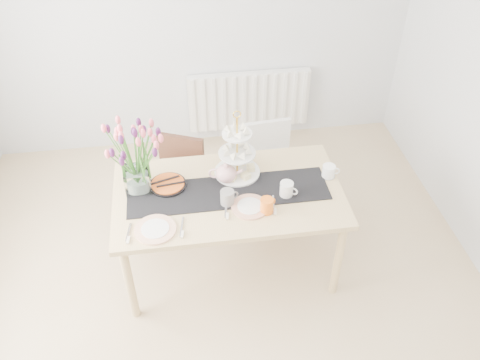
{
  "coord_description": "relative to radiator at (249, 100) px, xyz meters",
  "views": [
    {
      "loc": [
        -0.21,
        -2.1,
        3.11
      ],
      "look_at": [
        0.16,
        0.47,
        0.9
      ],
      "focal_mm": 38.0,
      "sensor_mm": 36.0,
      "label": 1
    }
  ],
  "objects": [
    {
      "name": "cream_jug",
      "position": [
        0.32,
        -1.6,
        0.35
      ],
      "size": [
        0.11,
        0.11,
        0.09
      ],
      "primitive_type": "cylinder",
      "rotation": [
        0.0,
        0.0,
        -0.2
      ],
      "color": "white",
      "rests_on": "dining_table"
    },
    {
      "name": "cake_stand",
      "position": [
        -0.32,
        -1.47,
        0.44
      ],
      "size": [
        0.33,
        0.33,
        0.49
      ],
      "rotation": [
        0.0,
        0.0,
        -0.09
      ],
      "color": "gold",
      "rests_on": "dining_table"
    },
    {
      "name": "tulip_vase",
      "position": [
        -1.03,
        -1.54,
        0.65
      ],
      "size": [
        0.64,
        0.64,
        0.54
      ],
      "rotation": [
        0.0,
        0.0,
        -0.05
      ],
      "color": "silver",
      "rests_on": "dining_table"
    },
    {
      "name": "radiator",
      "position": [
        0.0,
        0.0,
        0.0
      ],
      "size": [
        1.2,
        0.08,
        0.6
      ],
      "primitive_type": "cube",
      "color": "white",
      "rests_on": "room_shell"
    },
    {
      "name": "mug_grey",
      "position": [
        -0.43,
        -1.78,
        0.36
      ],
      "size": [
        0.12,
        0.12,
        0.11
      ],
      "primitive_type": "cylinder",
      "rotation": [
        0.0,
        0.0,
        0.35
      ],
      "color": "slate",
      "rests_on": "dining_table"
    },
    {
      "name": "dining_table",
      "position": [
        -0.41,
        -1.67,
        0.22
      ],
      "size": [
        1.6,
        0.9,
        0.75
      ],
      "color": "tan",
      "rests_on": "ground"
    },
    {
      "name": "mug_orange",
      "position": [
        -0.18,
        -1.89,
        0.35
      ],
      "size": [
        0.12,
        0.12,
        0.11
      ],
      "primitive_type": "cylinder",
      "rotation": [
        0.0,
        0.0,
        0.61
      ],
      "color": "orange",
      "rests_on": "dining_table"
    },
    {
      "name": "chair_brown",
      "position": [
        -0.75,
        -1.07,
        -0.0
      ],
      "size": [
        0.51,
        0.51,
        0.77
      ],
      "rotation": [
        0.0,
        0.0,
        -0.41
      ],
      "color": "#361C13",
      "rests_on": "ground"
    },
    {
      "name": "teapot",
      "position": [
        -0.41,
        -1.55,
        0.37
      ],
      "size": [
        0.26,
        0.23,
        0.15
      ],
      "primitive_type": null,
      "rotation": [
        0.0,
        0.0,
        -0.17
      ],
      "color": "silver",
      "rests_on": "dining_table"
    },
    {
      "name": "room_shell",
      "position": [
        -0.5,
        -2.19,
        0.85
      ],
      "size": [
        4.5,
        4.5,
        4.5
      ],
      "color": "tan",
      "rests_on": "ground"
    },
    {
      "name": "chair_white",
      "position": [
        0.02,
        -1.0,
        0.01
      ],
      "size": [
        0.43,
        0.43,
        0.79
      ],
      "rotation": [
        0.0,
        0.0,
        0.09
      ],
      "color": "silver",
      "rests_on": "ground"
    },
    {
      "name": "tart_tin",
      "position": [
        -0.83,
        -1.54,
        0.32
      ],
      "size": [
        0.26,
        0.26,
        0.03
      ],
      "rotation": [
        0.0,
        0.0,
        -0.13
      ],
      "color": "black",
      "rests_on": "dining_table"
    },
    {
      "name": "plate_right",
      "position": [
        -0.29,
        -1.84,
        0.31
      ],
      "size": [
        0.29,
        0.29,
        0.01
      ],
      "primitive_type": "cylinder",
      "rotation": [
        0.0,
        0.0,
        -0.17
      ],
      "color": "silver",
      "rests_on": "dining_table"
    },
    {
      "name": "plate_left",
      "position": [
        -0.92,
        -1.96,
        0.31
      ],
      "size": [
        0.31,
        0.31,
        0.01
      ],
      "primitive_type": "cylinder",
      "rotation": [
        0.0,
        0.0,
        -0.16
      ],
      "color": "white",
      "rests_on": "dining_table"
    },
    {
      "name": "table_runner",
      "position": [
        -0.41,
        -1.67,
        0.3
      ],
      "size": [
        1.4,
        0.35,
        0.01
      ],
      "primitive_type": "cube",
      "color": "black",
      "rests_on": "dining_table"
    },
    {
      "name": "mug_white",
      "position": [
        -0.02,
        -1.75,
        0.36
      ],
      "size": [
        0.13,
        0.13,
        0.11
      ],
      "primitive_type": "cylinder",
      "rotation": [
        0.0,
        0.0,
        -0.56
      ],
      "color": "silver",
      "rests_on": "dining_table"
    }
  ]
}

